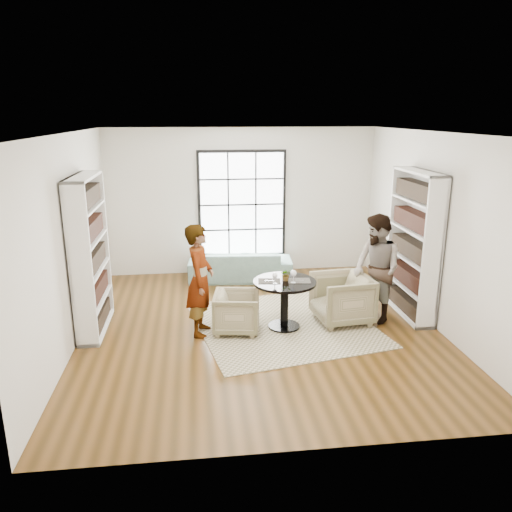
{
  "coord_description": "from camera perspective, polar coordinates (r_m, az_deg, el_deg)",
  "views": [
    {
      "loc": [
        -0.94,
        -7.19,
        3.27
      ],
      "look_at": [
        -0.02,
        0.4,
        1.07
      ],
      "focal_mm": 35.0,
      "sensor_mm": 36.0,
      "label": 1
    }
  ],
  "objects": [
    {
      "name": "flower_centerpiece",
      "position": [
        7.7,
        3.47,
        -2.15
      ],
      "size": [
        0.19,
        0.17,
        0.19
      ],
      "primitive_type": "imported",
      "rotation": [
        0.0,
        0.0,
        -0.19
      ],
      "color": "gray",
      "rests_on": "pedestal_table"
    },
    {
      "name": "armchair_right",
      "position": [
        8.17,
        9.77,
        -4.82
      ],
      "size": [
        0.96,
        0.93,
        0.79
      ],
      "primitive_type": "imported",
      "rotation": [
        0.0,
        0.0,
        -1.46
      ],
      "color": "#BDB887",
      "rests_on": "ground"
    },
    {
      "name": "ground",
      "position": [
        7.96,
        0.49,
        -8.22
      ],
      "size": [
        6.0,
        6.0,
        0.0
      ],
      "primitive_type": "plane",
      "color": "brown"
    },
    {
      "name": "placemat_left",
      "position": [
        7.67,
        1.53,
        -2.89
      ],
      "size": [
        0.37,
        0.3,
        0.01
      ],
      "primitive_type": "cube",
      "rotation": [
        0.0,
        0.0,
        -0.12
      ],
      "color": "#282622",
      "rests_on": "pedestal_table"
    },
    {
      "name": "room_shell",
      "position": [
        8.05,
        0.01,
        1.56
      ],
      "size": [
        6.0,
        6.01,
        6.0
      ],
      "color": "silver",
      "rests_on": "ground"
    },
    {
      "name": "pedestal_table",
      "position": [
        7.77,
        3.28,
        -4.36
      ],
      "size": [
        0.98,
        0.98,
        0.78
      ],
      "rotation": [
        0.0,
        0.0,
        -0.12
      ],
      "color": "black",
      "rests_on": "ground"
    },
    {
      "name": "armchair_left",
      "position": [
        7.73,
        -2.2,
        -6.42
      ],
      "size": [
        0.79,
        0.77,
        0.63
      ],
      "primitive_type": "imported",
      "rotation": [
        0.0,
        0.0,
        1.42
      ],
      "color": "tan",
      "rests_on": "ground"
    },
    {
      "name": "cutlery_right",
      "position": [
        7.71,
        4.95,
        -2.78
      ],
      "size": [
        0.17,
        0.24,
        0.01
      ],
      "primitive_type": null,
      "rotation": [
        0.0,
        0.0,
        -0.12
      ],
      "color": "silver",
      "rests_on": "placemat_right"
    },
    {
      "name": "sofa",
      "position": [
        10.13,
        -1.8,
        -1.02
      ],
      "size": [
        2.12,
        0.97,
        0.6
      ],
      "primitive_type": "imported",
      "rotation": [
        0.0,
        0.0,
        3.06
      ],
      "color": "gray",
      "rests_on": "ground"
    },
    {
      "name": "cutlery_left",
      "position": [
        7.67,
        1.53,
        -2.84
      ],
      "size": [
        0.17,
        0.24,
        0.01
      ],
      "primitive_type": null,
      "rotation": [
        0.0,
        0.0,
        -0.12
      ],
      "color": "silver",
      "rests_on": "placemat_left"
    },
    {
      "name": "placemat_right",
      "position": [
        7.72,
        4.95,
        -2.83
      ],
      "size": [
        0.37,
        0.3,
        0.01
      ],
      "primitive_type": "cube",
      "rotation": [
        0.0,
        0.0,
        -0.12
      ],
      "color": "#282622",
      "rests_on": "pedestal_table"
    },
    {
      "name": "person_right",
      "position": [
        8.18,
        13.62,
        -1.44
      ],
      "size": [
        0.85,
        0.99,
        1.75
      ],
      "primitive_type": "imported",
      "rotation": [
        0.0,
        0.0,
        -1.32
      ],
      "color": "gray",
      "rests_on": "ground"
    },
    {
      "name": "wine_glass_left",
      "position": [
        7.52,
        2.17,
        -2.29
      ],
      "size": [
        0.08,
        0.08,
        0.18
      ],
      "color": "silver",
      "rests_on": "pedestal_table"
    },
    {
      "name": "person_left",
      "position": [
        7.52,
        -6.43,
        -2.77
      ],
      "size": [
        0.51,
        0.69,
        1.71
      ],
      "primitive_type": "imported",
      "rotation": [
        0.0,
        0.0,
        1.4
      ],
      "color": "gray",
      "rests_on": "ground"
    },
    {
      "name": "rug",
      "position": [
        8.08,
        3.17,
        -7.79
      ],
      "size": [
        3.13,
        3.13,
        0.01
      ],
      "primitive_type": "cube",
      "rotation": [
        0.0,
        0.0,
        0.2
      ],
      "color": "#B9A98B",
      "rests_on": "ground"
    },
    {
      "name": "wine_glass_right",
      "position": [
        7.58,
        4.3,
        -2.02
      ],
      "size": [
        0.09,
        0.09,
        0.21
      ],
      "color": "silver",
      "rests_on": "pedestal_table"
    }
  ]
}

